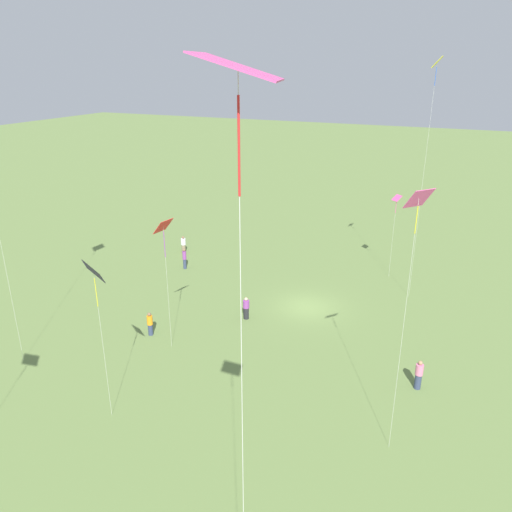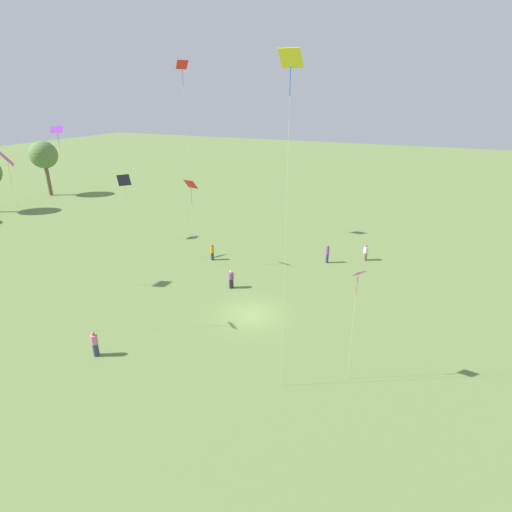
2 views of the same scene
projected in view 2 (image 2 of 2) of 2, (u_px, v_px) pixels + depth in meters
The scene contains 14 objects.
ground_plane at pixel (251, 314), 30.69m from camera, with size 240.00×240.00×0.00m, color olive.
tree_5 at pixel (44, 155), 64.54m from camera, with size 4.36×4.36×8.84m.
person_0 at pixel (95, 344), 25.54m from camera, with size 0.53×0.53×1.78m.
person_1 at pixel (366, 253), 40.43m from camera, with size 0.48×0.48×1.67m.
person_2 at pixel (231, 279), 34.61m from camera, with size 0.47×0.47×1.66m.
person_3 at pixel (212, 252), 40.51m from camera, with size 0.51×0.51×1.66m.
person_4 at pixel (327, 254), 39.78m from camera, with size 0.34×0.34×1.87m.
kite_0 at pixel (182, 73), 40.83m from camera, with size 1.42×1.38×18.93m.
kite_1 at pixel (191, 187), 36.32m from camera, with size 0.87×1.18×8.57m.
kite_2 at pixel (124, 182), 38.21m from camera, with size 1.39×1.30×8.57m.
kite_3 at pixel (57, 133), 41.79m from camera, with size 1.57×1.59×12.58m.
kite_5 at pixel (290, 80), 17.08m from camera, with size 0.67×0.98×17.50m.
kite_6 at pixel (358, 279), 21.27m from camera, with size 0.89×0.87×7.12m.
kite_7 at pixel (8, 166), 23.97m from camera, with size 1.13×1.18×12.57m.
Camera 2 is at (-24.29, -11.19, 15.71)m, focal length 28.00 mm.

